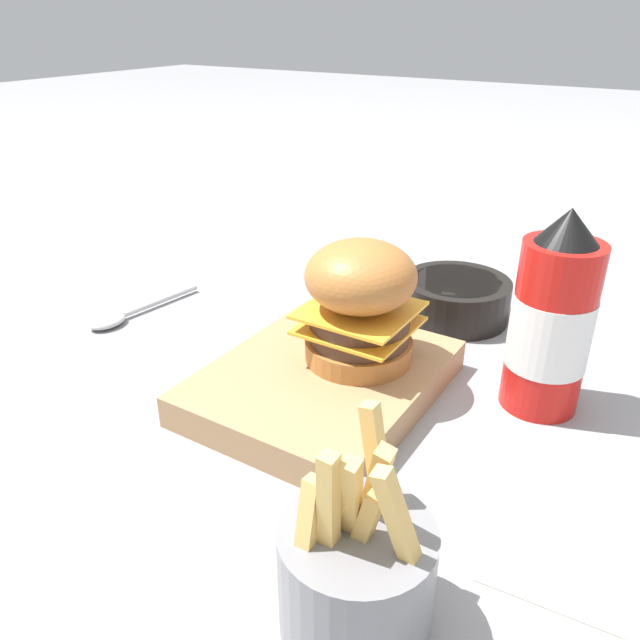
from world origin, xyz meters
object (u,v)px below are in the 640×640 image
(burger, at_px, (360,302))
(ketchup_bottle, at_px, (551,322))
(serving_board, at_px, (320,379))
(fries_basket, at_px, (356,572))
(side_bowl, at_px, (455,298))
(spoon, at_px, (120,316))

(burger, distance_m, ketchup_bottle, 0.18)
(serving_board, height_order, fries_basket, fries_basket)
(ketchup_bottle, height_order, fries_basket, ketchup_bottle)
(serving_board, height_order, side_bowl, side_bowl)
(ketchup_bottle, height_order, spoon, ketchup_bottle)
(burger, bearing_deg, spoon, 95.10)
(serving_board, bearing_deg, ketchup_bottle, -62.88)
(serving_board, height_order, ketchup_bottle, ketchup_bottle)
(serving_board, distance_m, fries_basket, 0.26)
(side_bowl, relative_size, spoon, 0.82)
(fries_basket, bearing_deg, serving_board, 36.88)
(side_bowl, height_order, spoon, side_bowl)
(serving_board, relative_size, side_bowl, 1.90)
(ketchup_bottle, relative_size, spoon, 1.22)
(burger, relative_size, side_bowl, 0.93)
(serving_board, xyz_separation_m, burger, (0.03, -0.02, 0.08))
(burger, height_order, spoon, burger)
(ketchup_bottle, bearing_deg, fries_basket, 173.87)
(fries_basket, height_order, side_bowl, fries_basket)
(burger, xyz_separation_m, spoon, (-0.03, 0.32, -0.09))
(fries_basket, bearing_deg, ketchup_bottle, -6.13)
(ketchup_bottle, relative_size, side_bowl, 1.49)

